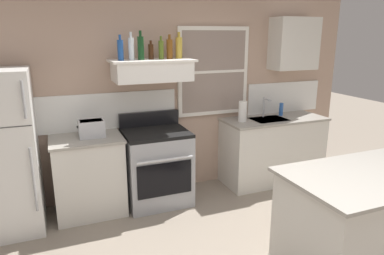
{
  "coord_description": "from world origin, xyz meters",
  "views": [
    {
      "loc": [
        -1.35,
        -2.03,
        2.03
      ],
      "look_at": [
        -0.05,
        1.2,
        1.1
      ],
      "focal_mm": 32.78,
      "sensor_mm": 36.0,
      "label": 1
    }
  ],
  "objects_px": {
    "bottle_amber_wine": "(170,49)",
    "kitchen_island": "(363,223)",
    "dish_soap_bottle": "(281,109)",
    "bottle_brown_stout": "(151,51)",
    "bottle_champagne_gold_foil": "(179,47)",
    "paper_towel_roll": "(243,111)",
    "toaster": "(92,128)",
    "stove_range": "(157,166)",
    "bottle_dark_green_wine": "(141,48)",
    "bottle_olive_oil_square": "(161,50)",
    "refrigerator": "(1,153)",
    "bottle_blue_liqueur": "(120,50)",
    "bottle_clear_tall": "(131,48)"
  },
  "relations": [
    {
      "from": "bottle_brown_stout",
      "to": "paper_towel_roll",
      "type": "relative_size",
      "value": 0.79
    },
    {
      "from": "dish_soap_bottle",
      "to": "bottle_olive_oil_square",
      "type": "bearing_deg",
      "value": -178.61
    },
    {
      "from": "stove_range",
      "to": "dish_soap_bottle",
      "type": "relative_size",
      "value": 6.06
    },
    {
      "from": "bottle_olive_oil_square",
      "to": "dish_soap_bottle",
      "type": "xyz_separation_m",
      "value": [
        1.76,
        0.04,
        -0.86
      ]
    },
    {
      "from": "toaster",
      "to": "paper_towel_roll",
      "type": "distance_m",
      "value": 1.93
    },
    {
      "from": "bottle_olive_oil_square",
      "to": "paper_towel_roll",
      "type": "xyz_separation_m",
      "value": [
        1.08,
        -0.06,
        -0.81
      ]
    },
    {
      "from": "kitchen_island",
      "to": "toaster",
      "type": "bearing_deg",
      "value": 135.56
    },
    {
      "from": "paper_towel_roll",
      "to": "dish_soap_bottle",
      "type": "xyz_separation_m",
      "value": [
        0.68,
        0.1,
        -0.04
      ]
    },
    {
      "from": "refrigerator",
      "to": "kitchen_island",
      "type": "height_order",
      "value": "refrigerator"
    },
    {
      "from": "paper_towel_roll",
      "to": "bottle_blue_liqueur",
      "type": "bearing_deg",
      "value": 179.29
    },
    {
      "from": "bottle_amber_wine",
      "to": "paper_towel_roll",
      "type": "relative_size",
      "value": 1.04
    },
    {
      "from": "stove_range",
      "to": "bottle_clear_tall",
      "type": "bearing_deg",
      "value": 161.91
    },
    {
      "from": "bottle_clear_tall",
      "to": "bottle_dark_green_wine",
      "type": "distance_m",
      "value": 0.11
    },
    {
      "from": "bottle_dark_green_wine",
      "to": "bottle_amber_wine",
      "type": "bearing_deg",
      "value": 5.79
    },
    {
      "from": "bottle_blue_liqueur",
      "to": "bottle_amber_wine",
      "type": "distance_m",
      "value": 0.59
    },
    {
      "from": "refrigerator",
      "to": "bottle_blue_liqueur",
      "type": "height_order",
      "value": "bottle_blue_liqueur"
    },
    {
      "from": "bottle_champagne_gold_foil",
      "to": "kitchen_island",
      "type": "distance_m",
      "value": 2.68
    },
    {
      "from": "bottle_champagne_gold_foil",
      "to": "bottle_blue_liqueur",
      "type": "bearing_deg",
      "value": -172.98
    },
    {
      "from": "bottle_dark_green_wine",
      "to": "kitchen_island",
      "type": "relative_size",
      "value": 0.23
    },
    {
      "from": "stove_range",
      "to": "bottle_olive_oil_square",
      "type": "height_order",
      "value": "bottle_olive_oil_square"
    },
    {
      "from": "bottle_blue_liqueur",
      "to": "dish_soap_bottle",
      "type": "xyz_separation_m",
      "value": [
        2.24,
        0.08,
        -0.86
      ]
    },
    {
      "from": "dish_soap_bottle",
      "to": "kitchen_island",
      "type": "relative_size",
      "value": 0.13
    },
    {
      "from": "toaster",
      "to": "bottle_dark_green_wine",
      "type": "bearing_deg",
      "value": 2.99
    },
    {
      "from": "bottle_dark_green_wine",
      "to": "bottle_champagne_gold_foil",
      "type": "relative_size",
      "value": 1.05
    },
    {
      "from": "bottle_blue_liqueur",
      "to": "bottle_clear_tall",
      "type": "relative_size",
      "value": 0.9
    },
    {
      "from": "bottle_amber_wine",
      "to": "kitchen_island",
      "type": "height_order",
      "value": "bottle_amber_wine"
    },
    {
      "from": "refrigerator",
      "to": "bottle_dark_green_wine",
      "type": "distance_m",
      "value": 1.84
    },
    {
      "from": "bottle_brown_stout",
      "to": "bottle_amber_wine",
      "type": "relative_size",
      "value": 0.76
    },
    {
      "from": "stove_range",
      "to": "bottle_olive_oil_square",
      "type": "distance_m",
      "value": 1.4
    },
    {
      "from": "paper_towel_roll",
      "to": "kitchen_island",
      "type": "bearing_deg",
      "value": -87.59
    },
    {
      "from": "toaster",
      "to": "bottle_clear_tall",
      "type": "relative_size",
      "value": 0.97
    },
    {
      "from": "bottle_clear_tall",
      "to": "dish_soap_bottle",
      "type": "relative_size",
      "value": 1.71
    },
    {
      "from": "toaster",
      "to": "stove_range",
      "type": "distance_m",
      "value": 0.91
    },
    {
      "from": "bottle_clear_tall",
      "to": "bottle_brown_stout",
      "type": "height_order",
      "value": "bottle_clear_tall"
    },
    {
      "from": "toaster",
      "to": "bottle_amber_wine",
      "type": "xyz_separation_m",
      "value": [
        0.96,
        0.07,
        0.85
      ]
    },
    {
      "from": "paper_towel_roll",
      "to": "dish_soap_bottle",
      "type": "bearing_deg",
      "value": 8.35
    },
    {
      "from": "bottle_amber_wine",
      "to": "paper_towel_roll",
      "type": "xyz_separation_m",
      "value": [
        0.97,
        -0.07,
        -0.82
      ]
    },
    {
      "from": "bottle_brown_stout",
      "to": "stove_range",
      "type": "bearing_deg",
      "value": -92.19
    },
    {
      "from": "refrigerator",
      "to": "bottle_amber_wine",
      "type": "relative_size",
      "value": 6.07
    },
    {
      "from": "bottle_amber_wine",
      "to": "dish_soap_bottle",
      "type": "distance_m",
      "value": 1.87
    },
    {
      "from": "toaster",
      "to": "kitchen_island",
      "type": "bearing_deg",
      "value": -44.44
    },
    {
      "from": "bottle_blue_liqueur",
      "to": "bottle_olive_oil_square",
      "type": "bearing_deg",
      "value": 4.53
    },
    {
      "from": "bottle_champagne_gold_foil",
      "to": "paper_towel_roll",
      "type": "bearing_deg",
      "value": -7.24
    },
    {
      "from": "dish_soap_bottle",
      "to": "bottle_brown_stout",
      "type": "bearing_deg",
      "value": -179.61
    },
    {
      "from": "bottle_dark_green_wine",
      "to": "bottle_olive_oil_square",
      "type": "height_order",
      "value": "bottle_dark_green_wine"
    },
    {
      "from": "bottle_dark_green_wine",
      "to": "dish_soap_bottle",
      "type": "relative_size",
      "value": 1.79
    },
    {
      "from": "refrigerator",
      "to": "bottle_blue_liqueur",
      "type": "distance_m",
      "value": 1.64
    },
    {
      "from": "bottle_olive_oil_square",
      "to": "kitchen_island",
      "type": "height_order",
      "value": "bottle_olive_oil_square"
    },
    {
      "from": "toaster",
      "to": "stove_range",
      "type": "relative_size",
      "value": 0.27
    },
    {
      "from": "stove_range",
      "to": "bottle_champagne_gold_foil",
      "type": "bearing_deg",
      "value": 22.13
    }
  ]
}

